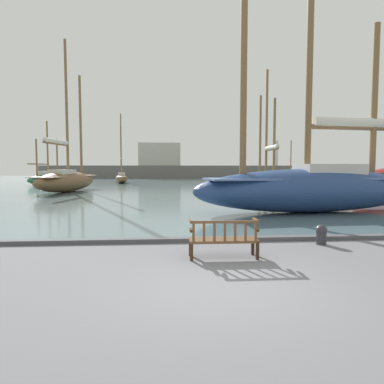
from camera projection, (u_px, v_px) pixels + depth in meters
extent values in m
plane|color=slate|center=(227.00, 288.00, 6.04)|extent=(160.00, 160.00, 0.00)
cube|color=slate|center=(173.00, 182.00, 49.80)|extent=(100.00, 80.00, 0.08)
cube|color=#4C4C50|center=(203.00, 239.00, 9.87)|extent=(40.00, 0.30, 0.12)
cube|color=#322113|center=(190.00, 247.00, 8.26)|extent=(0.07, 0.07, 0.42)
cube|color=#322113|center=(253.00, 246.00, 8.36)|extent=(0.07, 0.07, 0.42)
cube|color=#322113|center=(192.00, 252.00, 7.81)|extent=(0.07, 0.07, 0.42)
cube|color=#322113|center=(257.00, 251.00, 7.91)|extent=(0.07, 0.07, 0.42)
cube|color=brown|center=(223.00, 240.00, 8.07)|extent=(1.60, 0.53, 0.06)
cube|color=brown|center=(225.00, 222.00, 7.82)|extent=(1.60, 0.06, 0.06)
cube|color=brown|center=(194.00, 232.00, 7.79)|extent=(0.06, 0.04, 0.41)
cube|color=brown|center=(204.00, 232.00, 7.80)|extent=(0.06, 0.04, 0.41)
cube|color=brown|center=(214.00, 232.00, 7.82)|extent=(0.06, 0.04, 0.41)
cube|color=brown|center=(225.00, 232.00, 7.83)|extent=(0.06, 0.04, 0.41)
cube|color=brown|center=(235.00, 232.00, 7.85)|extent=(0.06, 0.04, 0.41)
cube|color=brown|center=(245.00, 232.00, 7.87)|extent=(0.06, 0.04, 0.41)
cube|color=brown|center=(256.00, 232.00, 7.88)|extent=(0.06, 0.04, 0.41)
cube|color=#322113|center=(191.00, 230.00, 7.91)|extent=(0.06, 0.30, 0.06)
cube|color=brown|center=(191.00, 220.00, 7.98)|extent=(0.06, 0.47, 0.04)
cube|color=#322113|center=(256.00, 229.00, 8.01)|extent=(0.06, 0.30, 0.06)
cube|color=brown|center=(256.00, 220.00, 8.09)|extent=(0.06, 0.47, 0.04)
ellipsoid|color=#2D6647|center=(48.00, 180.00, 41.28)|extent=(3.76, 7.27, 1.23)
cube|color=#5B9375|center=(47.00, 177.00, 41.26)|extent=(3.07, 6.33, 0.08)
cube|color=beige|center=(45.00, 174.00, 40.72)|extent=(1.40, 1.66, 0.67)
cylinder|color=brown|center=(48.00, 149.00, 41.19)|extent=(0.19, 0.19, 6.66)
cylinder|color=brown|center=(38.00, 164.00, 39.53)|extent=(1.15, 3.57, 0.15)
cylinder|color=brown|center=(57.00, 158.00, 43.15)|extent=(0.19, 0.19, 4.70)
cylinder|color=brown|center=(37.00, 158.00, 39.22)|extent=(0.19, 0.19, 4.36)
cylinder|color=brown|center=(66.00, 176.00, 45.18)|extent=(0.42, 1.01, 0.15)
ellipsoid|color=#2D6647|center=(266.00, 179.00, 40.01)|extent=(2.92, 10.22, 1.44)
cube|color=#5B9375|center=(266.00, 176.00, 39.98)|extent=(2.21, 8.99, 0.08)
cylinder|color=brown|center=(267.00, 123.00, 39.80)|extent=(0.28, 0.28, 12.20)
cylinder|color=brown|center=(272.00, 149.00, 37.80)|extent=(0.28, 4.46, 0.22)
cylinder|color=silver|center=(272.00, 147.00, 37.79)|extent=(0.50, 4.02, 0.44)
cylinder|color=brown|center=(260.00, 135.00, 42.67)|extent=(0.28, 0.28, 9.85)
cylinder|color=brown|center=(274.00, 137.00, 36.89)|extent=(0.28, 0.28, 8.37)
cylinder|color=brown|center=(254.00, 175.00, 46.10)|extent=(0.25, 2.11, 0.22)
ellipsoid|color=brown|center=(67.00, 182.00, 29.35)|extent=(4.02, 10.06, 1.70)
cube|color=#997A5B|center=(67.00, 176.00, 29.32)|extent=(3.25, 8.80, 0.08)
cube|color=beige|center=(63.00, 173.00, 28.56)|extent=(1.68, 2.71, 0.53)
cylinder|color=brown|center=(67.00, 108.00, 29.15)|extent=(0.23, 0.23, 11.51)
cylinder|color=brown|center=(56.00, 144.00, 27.46)|extent=(0.88, 3.81, 0.18)
cylinder|color=silver|center=(56.00, 141.00, 27.45)|extent=(0.99, 3.47, 0.36)
cylinder|color=brown|center=(81.00, 126.00, 31.91)|extent=(0.23, 0.23, 9.21)
ellipsoid|color=maroon|center=(291.00, 179.00, 48.58)|extent=(5.23, 2.22, 0.88)
cube|color=#C6514C|center=(291.00, 177.00, 48.56)|extent=(4.58, 1.77, 0.08)
cube|color=beige|center=(294.00, 175.00, 48.51)|extent=(1.59, 1.02, 0.58)
cylinder|color=brown|center=(291.00, 159.00, 48.39)|extent=(0.15, 0.15, 5.18)
cylinder|color=brown|center=(298.00, 169.00, 48.41)|extent=(2.09, 0.44, 0.12)
cylinder|color=silver|center=(298.00, 168.00, 48.40)|extent=(1.90, 0.52, 0.23)
cylinder|color=brown|center=(271.00, 177.00, 48.79)|extent=(0.73, 0.23, 0.12)
ellipsoid|color=navy|center=(312.00, 190.00, 15.84)|extent=(11.60, 4.28, 2.00)
cube|color=#516B9E|center=(312.00, 179.00, 15.80)|extent=(10.16, 3.39, 0.08)
cube|color=beige|center=(329.00, 171.00, 15.94)|extent=(3.09, 1.95, 0.63)
cylinder|color=brown|center=(310.00, 55.00, 15.35)|extent=(0.29, 0.29, 11.05)
cylinder|color=brown|center=(359.00, 128.00, 16.10)|extent=(5.29, 0.87, 0.23)
cylinder|color=silver|center=(360.00, 123.00, 16.08)|extent=(4.79, 1.04, 0.47)
cylinder|color=brown|center=(244.00, 73.00, 14.81)|extent=(0.29, 0.29, 9.16)
cylinder|color=brown|center=(374.00, 101.00, 16.16)|extent=(0.29, 0.29, 7.19)
ellipsoid|color=brown|center=(122.00, 179.00, 46.74)|extent=(2.62, 7.12, 1.08)
cube|color=#997A5B|center=(122.00, 177.00, 46.72)|extent=(2.09, 6.24, 0.08)
cube|color=beige|center=(122.00, 175.00, 46.19)|extent=(1.11, 1.61, 0.50)
cylinder|color=brown|center=(121.00, 145.00, 46.59)|extent=(0.16, 0.16, 8.49)
cylinder|color=brown|center=(121.00, 160.00, 45.14)|extent=(0.60, 3.24, 0.13)
cylinder|color=silver|center=(121.00, 159.00, 45.13)|extent=(0.68, 2.94, 0.26)
cylinder|color=brown|center=(121.00, 152.00, 48.51)|extent=(0.16, 0.16, 6.91)
cylinder|color=#2D2D33|center=(321.00, 237.00, 9.49)|extent=(0.27, 0.27, 0.40)
sphere|color=#2D2D33|center=(321.00, 230.00, 9.48)|extent=(0.31, 0.31, 0.31)
cube|color=#66605B|center=(172.00, 172.00, 66.74)|extent=(49.71, 2.40, 2.56)
cube|color=#B7B2A3|center=(159.00, 154.00, 66.32)|extent=(8.06, 2.00, 4.37)
cylinder|color=beige|center=(276.00, 153.00, 68.04)|extent=(1.00, 1.00, 4.95)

